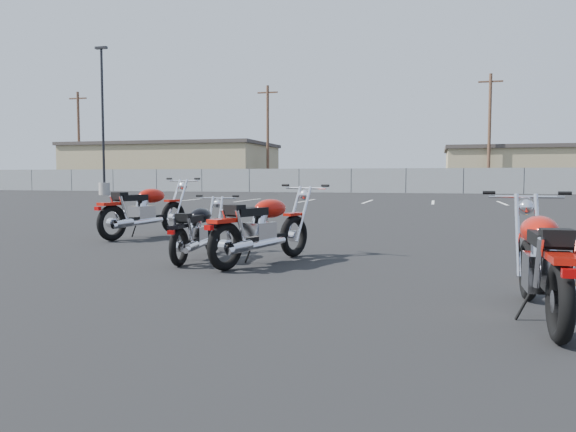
% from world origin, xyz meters
% --- Properties ---
extents(ground, '(120.00, 120.00, 0.00)m').
position_xyz_m(ground, '(0.00, 0.00, 0.00)').
color(ground, black).
rests_on(ground, ground).
extents(motorcycle_front_red, '(1.16, 2.34, 1.16)m').
position_xyz_m(motorcycle_front_red, '(-3.37, 3.16, 0.53)').
color(motorcycle_front_red, black).
rests_on(motorcycle_front_red, ground).
extents(motorcycle_second_black, '(0.71, 1.83, 0.89)m').
position_xyz_m(motorcycle_second_black, '(-1.15, 0.65, 0.41)').
color(motorcycle_second_black, black).
rests_on(motorcycle_second_black, ground).
extents(motorcycle_third_red, '(1.21, 2.14, 1.07)m').
position_xyz_m(motorcycle_third_red, '(-0.15, 0.56, 0.49)').
color(motorcycle_third_red, black).
rests_on(motorcycle_third_red, ground).
extents(motorcycle_rear_red, '(0.82, 2.11, 1.03)m').
position_xyz_m(motorcycle_rear_red, '(2.99, -1.71, 0.47)').
color(motorcycle_rear_red, black).
rests_on(motorcycle_rear_red, ground).
extents(training_cone_near, '(0.22, 0.22, 0.26)m').
position_xyz_m(training_cone_near, '(3.21, 0.05, 0.13)').
color(training_cone_near, orange).
rests_on(training_cone_near, ground).
extents(light_pole_west, '(0.80, 0.70, 9.49)m').
position_xyz_m(light_pole_west, '(-18.75, 25.57, 2.41)').
color(light_pole_west, '#989590').
rests_on(light_pole_west, ground).
extents(chainlink_fence, '(80.06, 0.06, 1.80)m').
position_xyz_m(chainlink_fence, '(-0.00, 35.00, 0.90)').
color(chainlink_fence, gray).
rests_on(chainlink_fence, ground).
extents(tan_building_west, '(18.40, 10.40, 4.30)m').
position_xyz_m(tan_building_west, '(-22.00, 42.00, 2.16)').
color(tan_building_west, tan).
rests_on(tan_building_west, ground).
extents(tan_building_east, '(14.40, 9.40, 3.70)m').
position_xyz_m(tan_building_east, '(10.00, 44.00, 1.86)').
color(tan_building_east, tan).
rests_on(tan_building_east, ground).
extents(utility_pole_a, '(1.80, 0.24, 9.00)m').
position_xyz_m(utility_pole_a, '(-30.00, 39.00, 4.69)').
color(utility_pole_a, '#4D3223').
rests_on(utility_pole_a, ground).
extents(utility_pole_b, '(1.80, 0.24, 9.00)m').
position_xyz_m(utility_pole_b, '(-12.00, 40.00, 4.69)').
color(utility_pole_b, '#4D3223').
rests_on(utility_pole_b, ground).
extents(utility_pole_c, '(1.80, 0.24, 9.00)m').
position_xyz_m(utility_pole_c, '(6.00, 39.00, 4.69)').
color(utility_pole_c, '#4D3223').
rests_on(utility_pole_c, ground).
extents(parking_line_stripes, '(15.12, 4.00, 0.01)m').
position_xyz_m(parking_line_stripes, '(-2.50, 20.00, 0.00)').
color(parking_line_stripes, silver).
rests_on(parking_line_stripes, ground).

